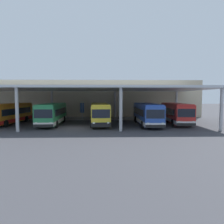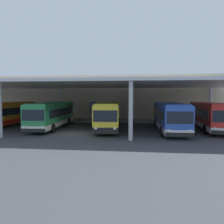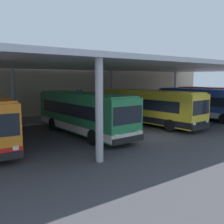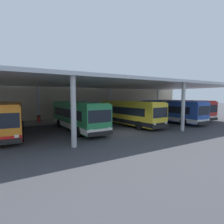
{
  "view_description": "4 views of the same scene",
  "coord_description": "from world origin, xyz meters",
  "px_view_note": "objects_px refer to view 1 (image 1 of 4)",
  "views": [
    {
      "loc": [
        4.34,
        -27.15,
        4.11
      ],
      "look_at": [
        5.3,
        3.54,
        1.9
      ],
      "focal_mm": 32.99,
      "sensor_mm": 36.0,
      "label": 1
    },
    {
      "loc": [
        6.43,
        -20.65,
        3.89
      ],
      "look_at": [
        3.74,
        4.69,
        1.97
      ],
      "focal_mm": 33.01,
      "sensor_mm": 36.0,
      "label": 2
    },
    {
      "loc": [
        -13.02,
        -13.1,
        4.24
      ],
      "look_at": [
        -0.6,
        4.11,
        1.44
      ],
      "focal_mm": 40.48,
      "sensor_mm": 36.0,
      "label": 3
    },
    {
      "loc": [
        -10.46,
        -15.2,
        3.76
      ],
      "look_at": [
        0.66,
        3.38,
        1.89
      ],
      "focal_mm": 28.68,
      "sensor_mm": 36.0,
      "label": 4
    }
  ],
  "objects_px": {
    "bench_waiting": "(29,116)",
    "banner_sign": "(82,109)",
    "bus_departing": "(176,113)",
    "bus_second_bay": "(52,114)",
    "bus_far_bay": "(147,114)",
    "trash_bin": "(48,116)",
    "bus_nearest_bay": "(9,113)",
    "bus_middle_bay": "(99,114)"
  },
  "relations": [
    {
      "from": "bench_waiting",
      "to": "banner_sign",
      "type": "height_order",
      "value": "banner_sign"
    },
    {
      "from": "bench_waiting",
      "to": "trash_bin",
      "type": "relative_size",
      "value": 1.84
    },
    {
      "from": "banner_sign",
      "to": "bus_departing",
      "type": "bearing_deg",
      "value": -22.93
    },
    {
      "from": "bus_second_bay",
      "to": "trash_bin",
      "type": "height_order",
      "value": "bus_second_bay"
    },
    {
      "from": "bus_second_bay",
      "to": "bus_middle_bay",
      "type": "xyz_separation_m",
      "value": [
        7.03,
        -0.09,
        0.0
      ]
    },
    {
      "from": "bus_middle_bay",
      "to": "trash_bin",
      "type": "height_order",
      "value": "bus_middle_bay"
    },
    {
      "from": "bus_second_bay",
      "to": "bus_middle_bay",
      "type": "distance_m",
      "value": 7.03
    },
    {
      "from": "bus_second_bay",
      "to": "banner_sign",
      "type": "relative_size",
      "value": 3.32
    },
    {
      "from": "bus_nearest_bay",
      "to": "banner_sign",
      "type": "distance_m",
      "value": 12.14
    },
    {
      "from": "trash_bin",
      "to": "banner_sign",
      "type": "distance_m",
      "value": 6.65
    },
    {
      "from": "bus_second_bay",
      "to": "banner_sign",
      "type": "distance_m",
      "value": 8.06
    },
    {
      "from": "bus_nearest_bay",
      "to": "trash_bin",
      "type": "xyz_separation_m",
      "value": [
        3.83,
        6.82,
        -0.98
      ]
    },
    {
      "from": "bus_middle_bay",
      "to": "banner_sign",
      "type": "height_order",
      "value": "banner_sign"
    },
    {
      "from": "bus_nearest_bay",
      "to": "bus_second_bay",
      "type": "xyz_separation_m",
      "value": [
        6.73,
        -0.84,
        0.0
      ]
    },
    {
      "from": "bus_departing",
      "to": "banner_sign",
      "type": "relative_size",
      "value": 3.34
    },
    {
      "from": "bus_departing",
      "to": "trash_bin",
      "type": "distance_m",
      "value": 22.87
    },
    {
      "from": "bench_waiting",
      "to": "bus_second_bay",
      "type": "bearing_deg",
      "value": -51.52
    },
    {
      "from": "bus_departing",
      "to": "bus_middle_bay",
      "type": "bearing_deg",
      "value": -175.98
    },
    {
      "from": "bus_middle_bay",
      "to": "bus_second_bay",
      "type": "bearing_deg",
      "value": 179.23
    },
    {
      "from": "bus_nearest_bay",
      "to": "bench_waiting",
      "type": "relative_size",
      "value": 5.94
    },
    {
      "from": "bus_far_bay",
      "to": "trash_bin",
      "type": "bearing_deg",
      "value": 153.43
    },
    {
      "from": "bus_nearest_bay",
      "to": "bus_far_bay",
      "type": "bearing_deg",
      "value": -4.55
    },
    {
      "from": "bus_second_bay",
      "to": "bench_waiting",
      "type": "height_order",
      "value": "bus_second_bay"
    },
    {
      "from": "bus_nearest_bay",
      "to": "bus_second_bay",
      "type": "height_order",
      "value": "same"
    },
    {
      "from": "bus_second_bay",
      "to": "trash_bin",
      "type": "xyz_separation_m",
      "value": [
        -2.9,
        7.66,
        -0.98
      ]
    },
    {
      "from": "bus_departing",
      "to": "banner_sign",
      "type": "bearing_deg",
      "value": 157.07
    },
    {
      "from": "bus_nearest_bay",
      "to": "bus_departing",
      "type": "distance_m",
      "value": 25.61
    },
    {
      "from": "bus_far_bay",
      "to": "bench_waiting",
      "type": "xyz_separation_m",
      "value": [
        -20.48,
        8.89,
        -0.99
      ]
    },
    {
      "from": "bus_far_bay",
      "to": "bus_departing",
      "type": "height_order",
      "value": "same"
    },
    {
      "from": "bus_far_bay",
      "to": "trash_bin",
      "type": "distance_m",
      "value": 18.98
    },
    {
      "from": "bus_nearest_bay",
      "to": "trash_bin",
      "type": "relative_size",
      "value": 10.91
    },
    {
      "from": "bus_far_bay",
      "to": "bus_middle_bay",
      "type": "bearing_deg",
      "value": 174.14
    },
    {
      "from": "bus_middle_bay",
      "to": "trash_bin",
      "type": "xyz_separation_m",
      "value": [
        -9.93,
        7.76,
        -0.98
      ]
    },
    {
      "from": "bench_waiting",
      "to": "bus_nearest_bay",
      "type": "bearing_deg",
      "value": -92.46
    },
    {
      "from": "bus_second_bay",
      "to": "banner_sign",
      "type": "height_order",
      "value": "banner_sign"
    },
    {
      "from": "bus_nearest_bay",
      "to": "bus_far_bay",
      "type": "distance_m",
      "value": 20.85
    },
    {
      "from": "bus_nearest_bay",
      "to": "bus_departing",
      "type": "bearing_deg",
      "value": -0.23
    },
    {
      "from": "bus_departing",
      "to": "bus_second_bay",
      "type": "bearing_deg",
      "value": -177.76
    },
    {
      "from": "bus_middle_bay",
      "to": "trash_bin",
      "type": "relative_size",
      "value": 10.89
    },
    {
      "from": "trash_bin",
      "to": "bus_second_bay",
      "type": "bearing_deg",
      "value": -69.28
    },
    {
      "from": "bus_nearest_bay",
      "to": "bench_waiting",
      "type": "height_order",
      "value": "bus_nearest_bay"
    },
    {
      "from": "bus_middle_bay",
      "to": "bus_far_bay",
      "type": "bearing_deg",
      "value": -5.86
    }
  ]
}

